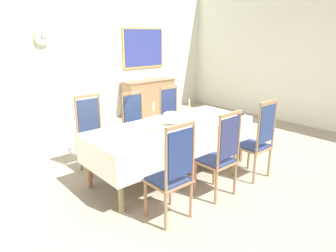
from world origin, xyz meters
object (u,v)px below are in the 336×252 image
at_px(spoon_secondary, 165,116).
at_px(spoon_primary, 242,114).
at_px(chair_north_a, 93,133).
at_px(sideboard, 149,97).
at_px(chair_north_b, 137,125).
at_px(chair_south_a, 172,173).
at_px(chair_south_b, 220,155).
at_px(dining_table, 172,129).
at_px(chair_south_c, 258,140).
at_px(chair_north_c, 173,116).
at_px(mounted_clock, 41,38).
at_px(bowl_near_right, 161,117).
at_px(candlestick_east, 189,112).
at_px(candlestick_west, 154,118).
at_px(bowl_near_left, 239,115).
at_px(soup_tureen, 171,118).
at_px(framed_painting, 143,48).

bearing_deg(spoon_secondary, spoon_primary, -27.96).
bearing_deg(chair_north_a, spoon_primary, 148.70).
distance_m(chair_north_a, sideboard, 3.48).
height_order(chair_north_b, sideboard, chair_north_b).
height_order(chair_south_a, chair_north_a, chair_south_a).
xyz_separation_m(chair_north_a, chair_south_b, (0.82, -1.83, -0.00)).
bearing_deg(sideboard, spoon_primary, 78.67).
height_order(dining_table, sideboard, sideboard).
xyz_separation_m(chair_south_c, spoon_primary, (0.41, 0.58, 0.19)).
xyz_separation_m(chair_north_c, mounted_clock, (-1.43, 2.40, 1.38)).
height_order(chair_south_b, bowl_near_right, chair_south_b).
relative_size(chair_south_b, candlestick_east, 3.49).
distance_m(chair_south_a, spoon_primary, 2.14).
height_order(bowl_near_right, spoon_primary, bowl_near_right).
height_order(chair_north_a, candlestick_west, chair_north_a).
bearing_deg(spoon_secondary, chair_south_b, -91.27).
relative_size(chair_north_c, candlestick_west, 2.95).
height_order(dining_table, chair_south_c, chair_south_c).
distance_m(dining_table, chair_north_a, 1.23).
distance_m(spoon_secondary, sideboard, 3.19).
height_order(dining_table, candlestick_east, candlestick_east).
bearing_deg(dining_table, sideboard, 57.94).
relative_size(chair_south_c, mounted_clock, 4.12).
xyz_separation_m(bowl_near_left, spoon_primary, (0.13, 0.03, -0.02)).
xyz_separation_m(soup_tureen, framed_painting, (1.98, 3.32, 0.81)).
bearing_deg(candlestick_east, chair_south_a, -141.53).
distance_m(chair_south_a, bowl_near_right, 1.58).
bearing_deg(sideboard, spoon_secondary, 57.18).
xyz_separation_m(chair_south_a, chair_north_c, (1.64, 1.83, -0.02)).
relative_size(chair_north_a, bowl_near_right, 7.87).
distance_m(bowl_near_left, mounted_clock, 4.21).
height_order(candlestick_east, mounted_clock, mounted_clock).
relative_size(bowl_near_right, framed_painting, 0.12).
relative_size(sideboard, framed_painting, 1.15).
relative_size(chair_north_b, mounted_clock, 3.89).
bearing_deg(spoon_primary, candlestick_east, 157.28).
bearing_deg(framed_painting, chair_north_a, -138.97).
bearing_deg(spoon_primary, mounted_clock, 114.34).
distance_m(chair_south_a, bowl_near_left, 2.01).
xyz_separation_m(chair_north_b, candlestick_west, (-0.35, -0.91, 0.37)).
bearing_deg(chair_north_a, bowl_near_right, 148.91).
relative_size(chair_south_c, candlestick_east, 3.57).
bearing_deg(mounted_clock, chair_north_c, -59.30).
relative_size(chair_south_a, chair_north_a, 1.00).
height_order(dining_table, bowl_near_right, bowl_near_right).
xyz_separation_m(spoon_primary, framed_painting, (0.72, 3.65, 0.91)).
relative_size(chair_south_b, chair_north_c, 1.03).
relative_size(spoon_primary, sideboard, 0.12).
bearing_deg(chair_south_b, spoon_primary, 25.27).
xyz_separation_m(chair_north_a, chair_north_b, (0.82, -0.00, -0.02)).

